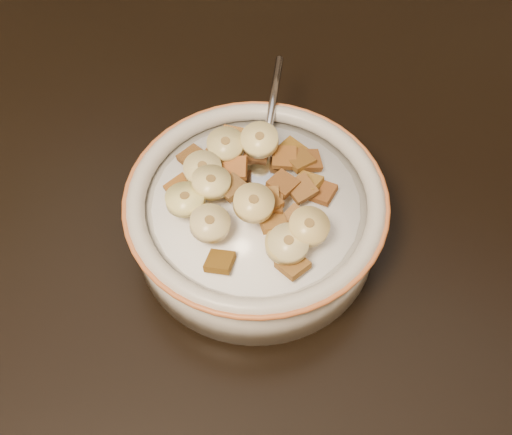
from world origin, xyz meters
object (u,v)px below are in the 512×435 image
at_px(cereal_bowl, 256,221).
at_px(spoon, 262,170).
at_px(chair, 318,14).
at_px(table, 84,93).

xyz_separation_m(cereal_bowl, spoon, (-0.01, 0.03, 0.03)).
bearing_deg(spoon, chair, -91.21).
bearing_deg(cereal_bowl, table, 158.34).
relative_size(chair, spoon, 18.40).
distance_m(cereal_bowl, spoon, 0.04).
bearing_deg(chair, spoon, -60.80).
height_order(table, cereal_bowl, cereal_bowl).
height_order(table, spoon, spoon).
relative_size(table, chair, 1.54).
bearing_deg(cereal_bowl, chair, 105.50).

